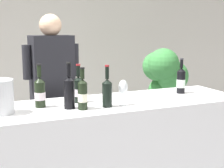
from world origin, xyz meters
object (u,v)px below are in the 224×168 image
Objects in this scene: wine_bottle_2 at (69,91)px; wine_bottle_4 at (40,92)px; wine_bottle_0 at (181,81)px; wine_bottle_6 at (79,89)px; wine_glass at (123,88)px; wine_bottle_1 at (107,91)px; ice_bucket at (1,96)px; person_server at (53,105)px; potted_shrub at (165,80)px; wine_bottle_5 at (83,94)px.

wine_bottle_2 is 1.05× the size of wine_bottle_4.
wine_bottle_4 is at bearing -178.96° from wine_bottle_0.
wine_bottle_6 reaches higher than wine_glass.
wine_bottle_1 is 1.32× the size of ice_bucket.
ice_bucket is at bearing -164.39° from wine_bottle_4.
person_server reaches higher than ice_bucket.
wine_bottle_1 is 1.61× the size of wine_glass.
wine_bottle_0 is 1.12m from wine_bottle_2.
potted_shrub reaches higher than wine_bottle_1.
wine_bottle_1 is 0.25× the size of potted_shrub.
wine_bottle_2 is 1.74× the size of wine_glass.
person_server is at bearing 68.68° from wine_bottle_4.
person_server is (-0.10, 0.52, -0.24)m from wine_bottle_6.
wine_bottle_0 is 0.93× the size of wine_bottle_2.
wine_bottle_5 is 1.57× the size of wine_glass.
wine_bottle_4 is 0.64m from wine_glass.
wine_bottle_2 reaches higher than wine_bottle_4.
wine_bottle_1 is 0.52m from wine_bottle_4.
potted_shrub is at bearing 36.55° from wine_bottle_6.
wine_glass is at bearing -62.42° from person_server.
potted_shrub is (1.66, 0.63, 0.04)m from person_server.
person_server is (0.51, 0.64, -0.25)m from ice_bucket.
wine_glass is at bearing -132.37° from potted_shrub.
ice_bucket is (-0.49, 0.05, -0.01)m from wine_bottle_2.
person_server reaches higher than wine_bottle_2.
ice_bucket is (-0.57, 0.11, 0.01)m from wine_bottle_5.
person_server reaches higher than wine_bottle_4.
potted_shrub is at bearing 30.42° from ice_bucket.
wine_bottle_1 is 0.19× the size of person_server.
ice_bucket is (-1.60, -0.10, 0.01)m from wine_bottle_0.
person_server is 1.77m from potted_shrub.
wine_bottle_1 is at bearing 178.89° from wine_glass.
wine_bottle_1 is 0.28m from wine_bottle_6.
wine_bottle_5 is 0.19× the size of person_server.
wine_bottle_0 is at bearing 3.76° from ice_bucket.
wine_glass is (0.33, 0.00, 0.02)m from wine_bottle_5.
wine_bottle_2 is (-1.11, -0.15, 0.01)m from wine_bottle_0.
wine_bottle_2 reaches higher than wine_bottle_5.
wine_bottle_1 is 0.83m from person_server.
wine_bottle_4 is 0.20× the size of person_server.
wine_bottle_0 is 1.04× the size of wine_bottle_6.
wine_bottle_2 is 0.21× the size of person_server.
wine_bottle_5 is 0.33m from wine_glass.
wine_bottle_6 is at bearing 11.02° from ice_bucket.
wine_bottle_6 is at bearing 80.19° from wine_bottle_5.
wine_bottle_4 is (-1.31, -0.02, 0.00)m from wine_bottle_0.
ice_bucket is 0.86m from person_server.
wine_bottle_5 is at bearing -11.34° from ice_bucket.
wine_bottle_6 is 0.58m from person_server.
ice_bucket is 0.19× the size of potted_shrub.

